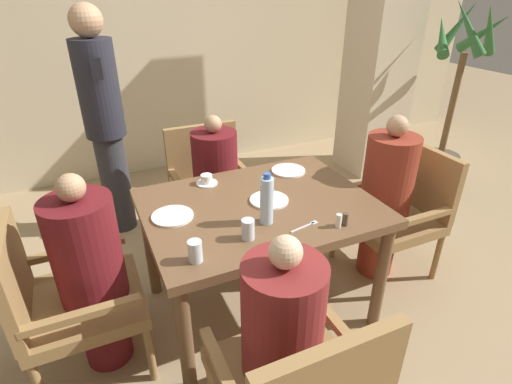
% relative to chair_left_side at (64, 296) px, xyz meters
% --- Properties ---
extents(ground_plane, '(16.00, 16.00, 0.00)m').
position_rel_chair_left_side_xyz_m(ground_plane, '(1.04, 0.00, -0.47)').
color(ground_plane, '#9E8460').
extents(wall_back, '(8.00, 0.06, 2.80)m').
position_rel_chair_left_side_xyz_m(wall_back, '(1.04, 2.41, 0.93)').
color(wall_back, beige).
rests_on(wall_back, ground_plane).
extents(pillar_stone, '(0.52, 0.52, 2.70)m').
position_rel_chair_left_side_xyz_m(pillar_stone, '(3.04, 1.49, 0.88)').
color(pillar_stone, beige).
rests_on(pillar_stone, ground_plane).
extents(dining_table, '(1.24, 0.94, 0.74)m').
position_rel_chair_left_side_xyz_m(dining_table, '(1.04, 0.00, 0.18)').
color(dining_table, brown).
rests_on(dining_table, ground_plane).
extents(chair_left_side, '(0.56, 0.56, 0.87)m').
position_rel_chair_left_side_xyz_m(chair_left_side, '(0.00, 0.00, 0.00)').
color(chair_left_side, olive).
rests_on(chair_left_side, ground_plane).
extents(diner_in_left_chair, '(0.32, 0.32, 1.10)m').
position_rel_chair_left_side_xyz_m(diner_in_left_chair, '(0.14, 0.00, 0.09)').
color(diner_in_left_chair, '#5B1419').
rests_on(diner_in_left_chair, ground_plane).
extents(chair_far_side, '(0.56, 0.56, 0.87)m').
position_rel_chair_left_side_xyz_m(chair_far_side, '(1.04, 0.89, 0.00)').
color(chair_far_side, olive).
rests_on(chair_far_side, ground_plane).
extents(diner_in_far_chair, '(0.32, 0.32, 1.03)m').
position_rel_chair_left_side_xyz_m(diner_in_far_chair, '(1.04, 0.75, 0.06)').
color(diner_in_far_chair, '#5B1419').
rests_on(diner_in_far_chair, ground_plane).
extents(chair_right_side, '(0.56, 0.56, 0.87)m').
position_rel_chair_left_side_xyz_m(chair_right_side, '(2.09, 0.00, 0.00)').
color(chair_right_side, olive).
rests_on(chair_right_side, ground_plane).
extents(diner_in_right_chair, '(0.32, 0.32, 1.13)m').
position_rel_chair_left_side_xyz_m(diner_in_right_chair, '(1.94, 0.00, 0.11)').
color(diner_in_right_chair, maroon).
rests_on(diner_in_right_chair, ground_plane).
extents(diner_in_near_chair, '(0.32, 0.32, 1.06)m').
position_rel_chair_left_side_xyz_m(diner_in_near_chair, '(0.79, -0.75, 0.07)').
color(diner_in_near_chair, maroon).
rests_on(diner_in_near_chair, ground_plane).
extents(standing_host, '(0.29, 0.33, 1.71)m').
position_rel_chair_left_side_xyz_m(standing_host, '(0.40, 1.33, 0.45)').
color(standing_host, '#2D2D33').
rests_on(standing_host, ground_plane).
extents(potted_palm, '(0.61, 0.61, 1.72)m').
position_rel_chair_left_side_xyz_m(potted_palm, '(3.43, 0.87, 0.18)').
color(potted_palm, '#4C4238').
rests_on(potted_palm, ground_plane).
extents(plate_main_left, '(0.22, 0.22, 0.01)m').
position_rel_chair_left_side_xyz_m(plate_main_left, '(1.39, 0.31, 0.28)').
color(plate_main_left, white).
rests_on(plate_main_left, dining_table).
extents(plate_main_right, '(0.22, 0.22, 0.01)m').
position_rel_chair_left_side_xyz_m(plate_main_right, '(0.58, 0.06, 0.28)').
color(plate_main_right, white).
rests_on(plate_main_right, dining_table).
extents(plate_dessert_center, '(0.22, 0.22, 0.01)m').
position_rel_chair_left_side_xyz_m(plate_dessert_center, '(1.10, 0.01, 0.28)').
color(plate_dessert_center, white).
rests_on(plate_dessert_center, dining_table).
extents(teacup_with_saucer, '(0.13, 0.13, 0.06)m').
position_rel_chair_left_side_xyz_m(teacup_with_saucer, '(0.86, 0.35, 0.30)').
color(teacup_with_saucer, white).
rests_on(teacup_with_saucer, dining_table).
extents(water_bottle, '(0.07, 0.07, 0.27)m').
position_rel_chair_left_side_xyz_m(water_bottle, '(1.00, -0.18, 0.40)').
color(water_bottle, silver).
rests_on(water_bottle, dining_table).
extents(glass_tall_near, '(0.06, 0.06, 0.10)m').
position_rel_chair_left_side_xyz_m(glass_tall_near, '(0.58, -0.34, 0.32)').
color(glass_tall_near, silver).
rests_on(glass_tall_near, dining_table).
extents(glass_tall_mid, '(0.06, 0.06, 0.10)m').
position_rel_chair_left_side_xyz_m(glass_tall_mid, '(0.85, -0.28, 0.32)').
color(glass_tall_mid, silver).
rests_on(glass_tall_mid, dining_table).
extents(salt_shaker, '(0.03, 0.03, 0.07)m').
position_rel_chair_left_side_xyz_m(salt_shaker, '(1.30, -0.37, 0.31)').
color(salt_shaker, white).
rests_on(salt_shaker, dining_table).
extents(pepper_shaker, '(0.03, 0.03, 0.07)m').
position_rel_chair_left_side_xyz_m(pepper_shaker, '(1.34, -0.37, 0.31)').
color(pepper_shaker, '#4C3D2D').
rests_on(pepper_shaker, dining_table).
extents(fork_beside_plate, '(0.17, 0.05, 0.00)m').
position_rel_chair_left_side_xyz_m(fork_beside_plate, '(1.16, -0.30, 0.27)').
color(fork_beside_plate, silver).
rests_on(fork_beside_plate, dining_table).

